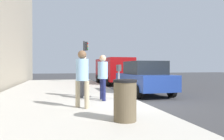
# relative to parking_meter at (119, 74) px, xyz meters

# --- Properties ---
(ground_plane) EXTENTS (80.00, 80.00, 0.00)m
(ground_plane) POSITION_rel_parking_meter_xyz_m (-0.29, -0.67, -1.17)
(ground_plane) COLOR #38383A
(ground_plane) RESTS_ON ground
(sidewalk_slab) EXTENTS (28.00, 6.00, 0.15)m
(sidewalk_slab) POSITION_rel_parking_meter_xyz_m (-0.29, 2.33, -1.09)
(sidewalk_slab) COLOR #B7B2A8
(sidewalk_slab) RESTS_ON ground_plane
(parking_meter) EXTENTS (0.36, 0.12, 1.41)m
(parking_meter) POSITION_rel_parking_meter_xyz_m (0.00, 0.00, 0.00)
(parking_meter) COLOR gray
(parking_meter) RESTS_ON sidewalk_slab
(pedestrian_at_meter) EXTENTS (0.54, 0.39, 1.79)m
(pedestrian_at_meter) POSITION_rel_parking_meter_xyz_m (-0.06, 0.68, 0.04)
(pedestrian_at_meter) COLOR #191E4C
(pedestrian_at_meter) RESTS_ON sidewalk_slab
(pedestrian_bystander) EXTENTS (0.46, 0.41, 1.85)m
(pedestrian_bystander) POSITION_rel_parking_meter_xyz_m (-1.41, 1.63, 0.09)
(pedestrian_bystander) COLOR tan
(pedestrian_bystander) RESTS_ON sidewalk_slab
(parking_officer) EXTENTS (0.51, 0.40, 1.85)m
(parking_officer) POSITION_rel_parking_meter_xyz_m (0.98, 1.34, 0.09)
(parking_officer) COLOR #47474C
(parking_officer) RESTS_ON sidewalk_slab
(parked_sedan_near) EXTENTS (4.41, 1.98, 1.77)m
(parked_sedan_near) POSITION_rel_parking_meter_xyz_m (2.19, -2.02, -0.27)
(parked_sedan_near) COLOR navy
(parked_sedan_near) RESTS_ON ground_plane
(parked_van_far) EXTENTS (5.26, 2.26, 2.18)m
(parked_van_far) POSITION_rel_parking_meter_xyz_m (8.65, -2.02, 0.09)
(parked_van_far) COLOR maroon
(parked_van_far) RESTS_ON ground_plane
(traffic_signal) EXTENTS (0.24, 0.44, 3.60)m
(traffic_signal) POSITION_rel_parking_meter_xyz_m (10.00, 0.20, 1.41)
(traffic_signal) COLOR black
(traffic_signal) RESTS_ON sidewalk_slab
(trash_bin) EXTENTS (0.59, 0.59, 1.01)m
(trash_bin) POSITION_rel_parking_meter_xyz_m (-3.24, 0.77, -0.51)
(trash_bin) COLOR brown
(trash_bin) RESTS_ON sidewalk_slab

